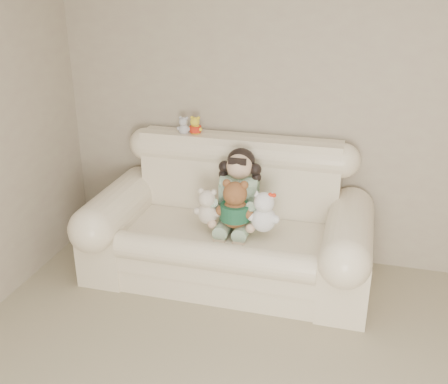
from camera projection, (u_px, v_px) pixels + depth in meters
wall_back at (348, 103)px, 3.89m from camera, size 4.50×0.00×4.50m
sofa at (228, 216)px, 3.93m from camera, size 2.10×0.95×1.03m
seated_child at (239, 188)px, 3.90m from camera, size 0.39×0.46×0.60m
brown_teddy at (235, 200)px, 3.72m from camera, size 0.31×0.26×0.42m
white_cat at (264, 208)px, 3.67m from camera, size 0.28×0.25×0.36m
cream_teddy at (208, 203)px, 3.80m from camera, size 0.25×0.22×0.32m
yellow_mini_bear at (195, 124)px, 4.10m from camera, size 0.12×0.10×0.18m
grey_mini_plush at (184, 124)px, 4.11m from camera, size 0.12×0.10×0.17m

